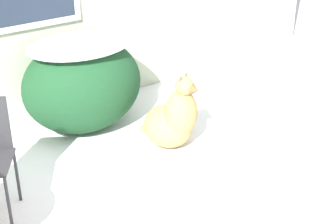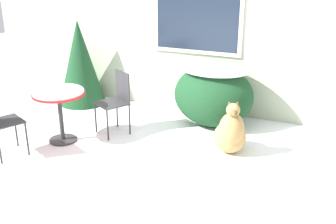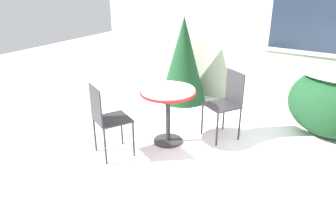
# 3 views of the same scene
# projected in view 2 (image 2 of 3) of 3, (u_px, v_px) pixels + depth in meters

# --- Properties ---
(ground_plane) EXTENTS (16.00, 16.00, 0.00)m
(ground_plane) POSITION_uv_depth(u_px,v_px,m) (150.00, 170.00, 5.16)
(ground_plane) COLOR white
(house_wall) EXTENTS (8.00, 0.10, 2.79)m
(house_wall) POSITION_uv_depth(u_px,v_px,m) (206.00, 26.00, 6.54)
(house_wall) COLOR #B2BC9E
(house_wall) RESTS_ON ground_plane
(shrub_left) EXTENTS (1.21, 0.94, 0.94)m
(shrub_left) POSITION_uv_depth(u_px,v_px,m) (214.00, 94.00, 6.30)
(shrub_left) COLOR #194223
(shrub_left) RESTS_ON ground_plane
(evergreen_bush) EXTENTS (0.79, 0.79, 1.44)m
(evergreen_bush) POSITION_uv_depth(u_px,v_px,m) (80.00, 63.00, 7.15)
(evergreen_bush) COLOR #194223
(evergreen_bush) RESTS_ON ground_plane
(patio_table) EXTENTS (0.71, 0.71, 0.74)m
(patio_table) POSITION_uv_depth(u_px,v_px,m) (59.00, 100.00, 5.73)
(patio_table) COLOR #2D2D30
(patio_table) RESTS_ON ground_plane
(patio_chair_near_table) EXTENTS (0.54, 0.54, 0.91)m
(patio_chair_near_table) POSITION_uv_depth(u_px,v_px,m) (116.00, 99.00, 6.04)
(patio_chair_near_table) COLOR #2D2D30
(patio_chair_near_table) RESTS_ON ground_plane
(dog) EXTENTS (0.57, 0.65, 0.76)m
(dog) POSITION_uv_depth(u_px,v_px,m) (230.00, 133.00, 5.50)
(dog) COLOR tan
(dog) RESTS_ON ground_plane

